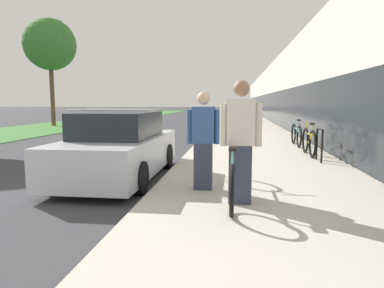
# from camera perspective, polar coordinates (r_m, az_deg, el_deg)

# --- Properties ---
(sidewalk_slab) EXTENTS (4.14, 70.00, 0.14)m
(sidewalk_slab) POSITION_cam_1_polar(r_m,az_deg,el_deg) (24.17, 8.73, 3.19)
(sidewalk_slab) COLOR #BCB5A5
(sidewalk_slab) RESTS_ON ground
(storefront_facade) EXTENTS (10.01, 70.00, 4.69)m
(storefront_facade) POSITION_cam_1_polar(r_m,az_deg,el_deg) (33.03, 20.97, 7.75)
(storefront_facade) COLOR #BCB7AD
(storefront_facade) RESTS_ON ground
(lawn_strip) EXTENTS (5.62, 70.00, 0.03)m
(lawn_strip) POSITION_cam_1_polar(r_m,az_deg,el_deg) (30.60, -15.88, 3.69)
(lawn_strip) COLOR #3D7533
(lawn_strip) RESTS_ON ground
(tandem_bicycle) EXTENTS (0.52, 2.77, 0.89)m
(tandem_bicycle) POSITION_cam_1_polar(r_m,az_deg,el_deg) (5.54, 6.78, -4.78)
(tandem_bicycle) COLOR black
(tandem_bicycle) RESTS_ON sidewalk_slab
(person_rider) EXTENTS (0.62, 0.24, 1.82)m
(person_rider) POSITION_cam_1_polar(r_m,az_deg,el_deg) (5.10, 8.09, 0.29)
(person_rider) COLOR #33384C
(person_rider) RESTS_ON sidewalk_slab
(person_bystander) EXTENTS (0.57, 0.22, 1.68)m
(person_bystander) POSITION_cam_1_polar(r_m,az_deg,el_deg) (5.87, 1.89, 0.54)
(person_bystander) COLOR #33384C
(person_bystander) RESTS_ON sidewalk_slab
(bike_rack_hoop) EXTENTS (0.05, 0.60, 0.84)m
(bike_rack_hoop) POSITION_cam_1_polar(r_m,az_deg,el_deg) (9.30, 20.47, 0.43)
(bike_rack_hoop) COLOR black
(bike_rack_hoop) RESTS_ON sidewalk_slab
(cruiser_bike_nearest) EXTENTS (0.52, 1.72, 0.95)m
(cruiser_bike_nearest) POSITION_cam_1_polar(r_m,az_deg,el_deg) (10.25, 18.89, 0.42)
(cruiser_bike_nearest) COLOR black
(cruiser_bike_nearest) RESTS_ON sidewalk_slab
(cruiser_bike_middle) EXTENTS (0.52, 1.84, 0.94)m
(cruiser_bike_middle) POSITION_cam_1_polar(r_m,az_deg,el_deg) (12.39, 16.99, 1.55)
(cruiser_bike_middle) COLOR black
(cruiser_bike_middle) RESTS_ON sidewalk_slab
(parked_sedan_curbside) EXTENTS (1.83, 4.13, 1.50)m
(parked_sedan_curbside) POSITION_cam_1_polar(r_m,az_deg,el_deg) (7.56, -12.04, -0.65)
(parked_sedan_curbside) COLOR silver
(parked_sedan_curbside) RESTS_ON ground
(street_tree_far) EXTENTS (3.43, 3.43, 7.20)m
(street_tree_far) POSITION_cam_1_polar(r_m,az_deg,el_deg) (25.68, -22.61, 15.03)
(street_tree_far) COLOR brown
(street_tree_far) RESTS_ON ground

